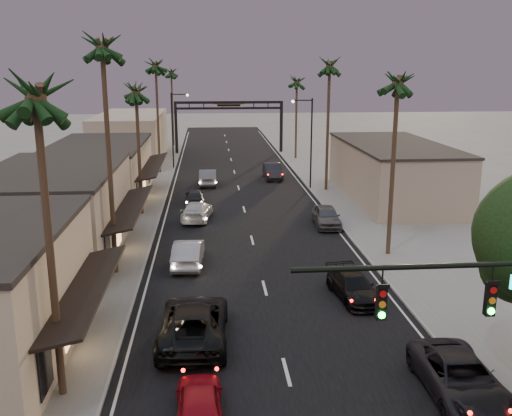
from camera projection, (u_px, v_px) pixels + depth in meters
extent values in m
plane|color=slate|center=(242.00, 201.00, 52.07)|extent=(200.00, 200.00, 0.00)
cube|color=black|center=(239.00, 190.00, 56.91)|extent=(14.00, 120.00, 0.02)
cube|color=slate|center=(150.00, 178.00, 62.89)|extent=(5.00, 92.00, 0.12)
cube|color=slate|center=(319.00, 175.00, 64.43)|extent=(5.00, 92.00, 0.12)
cube|color=gray|center=(54.00, 214.00, 36.81)|extent=(8.00, 14.00, 5.50)
cube|color=#B9AA8E|center=(99.00, 173.00, 52.34)|extent=(8.00, 16.00, 5.00)
cube|color=gray|center=(131.00, 137.00, 74.46)|extent=(8.00, 20.00, 6.00)
cube|color=gray|center=(393.00, 172.00, 52.61)|extent=(8.00, 18.00, 5.00)
cylinder|color=black|center=(439.00, 266.00, 15.95)|extent=(8.40, 0.16, 0.16)
cube|color=black|center=(381.00, 303.00, 16.07)|extent=(0.28, 0.22, 1.00)
cube|color=black|center=(490.00, 299.00, 16.33)|extent=(0.28, 0.22, 1.00)
cube|color=black|center=(176.00, 129.00, 79.62)|extent=(0.40, 0.40, 7.00)
cube|color=black|center=(281.00, 128.00, 80.83)|extent=(0.40, 0.40, 7.00)
cube|color=black|center=(229.00, 102.00, 79.35)|extent=(15.20, 0.35, 0.35)
cube|color=black|center=(229.00, 108.00, 79.55)|extent=(15.20, 0.30, 0.30)
cube|color=beige|center=(229.00, 105.00, 79.43)|extent=(4.20, 0.12, 1.00)
cylinder|color=black|center=(311.00, 144.00, 56.40)|extent=(0.16, 0.16, 9.00)
cylinder|color=black|center=(302.00, 100.00, 55.28)|extent=(2.00, 0.12, 0.12)
sphere|color=#FFD899|center=(293.00, 101.00, 55.23)|extent=(0.30, 0.30, 0.30)
cylinder|color=black|center=(172.00, 131.00, 67.80)|extent=(0.16, 0.16, 9.00)
cylinder|color=black|center=(180.00, 94.00, 66.84)|extent=(2.00, 0.12, 0.12)
sphere|color=#FFD899|center=(187.00, 95.00, 66.93)|extent=(0.30, 0.30, 0.30)
cylinder|color=#38281C|center=(51.00, 257.00, 20.07)|extent=(0.28, 0.28, 11.00)
sphere|color=black|center=(34.00, 80.00, 18.59)|extent=(3.20, 3.20, 3.20)
cylinder|color=#38281C|center=(110.00, 166.00, 32.40)|extent=(0.28, 0.28, 13.00)
sphere|color=black|center=(101.00, 36.00, 30.67)|extent=(3.20, 3.20, 3.20)
cylinder|color=#38281C|center=(139.00, 155.00, 46.29)|extent=(0.28, 0.28, 10.00)
sphere|color=black|center=(136.00, 85.00, 44.94)|extent=(3.20, 3.20, 3.20)
cylinder|color=#38281C|center=(158.00, 121.00, 64.42)|extent=(0.28, 0.28, 12.00)
sphere|color=black|center=(155.00, 61.00, 62.82)|extent=(3.20, 3.20, 3.20)
cylinder|color=#38281C|center=(393.00, 173.00, 35.97)|extent=(0.28, 0.28, 11.00)
sphere|color=black|center=(398.00, 73.00, 34.49)|extent=(3.20, 3.20, 3.20)
cylinder|color=#38281C|center=(328.00, 130.00, 55.18)|extent=(0.28, 0.28, 12.00)
sphere|color=black|center=(330.00, 60.00, 53.58)|extent=(3.20, 3.20, 3.20)
cylinder|color=#38281C|center=(296.00, 121.00, 74.76)|extent=(0.28, 0.28, 10.00)
sphere|color=black|center=(297.00, 77.00, 73.40)|extent=(3.20, 3.20, 3.20)
cylinder|color=#38281C|center=(173.00, 110.00, 86.80)|extent=(0.28, 0.28, 11.00)
sphere|color=black|center=(171.00, 69.00, 85.32)|extent=(3.20, 3.20, 3.20)
imported|color=maroon|center=(199.00, 403.00, 19.72)|extent=(1.75, 4.14, 1.40)
imported|color=black|center=(194.00, 322.00, 25.51)|extent=(3.24, 6.55, 1.79)
imported|color=#949499|center=(188.00, 253.00, 35.28)|extent=(1.97, 4.96, 1.60)
imported|color=#B9B9B9|center=(197.00, 211.00, 45.73)|extent=(2.76, 5.36, 1.49)
imported|color=black|center=(195.00, 196.00, 51.03)|extent=(1.78, 4.06, 1.36)
imported|color=#55555A|center=(208.00, 177.00, 59.10)|extent=(1.78, 4.97, 1.63)
imported|color=black|center=(460.00, 378.00, 21.18)|extent=(2.63, 5.57, 1.54)
imported|color=black|center=(353.00, 287.00, 30.19)|extent=(2.48, 4.86, 1.35)
imported|color=#414145|center=(326.00, 216.00, 43.89)|extent=(2.03, 4.71, 1.58)
imported|color=black|center=(273.00, 171.00, 62.38)|extent=(1.81, 5.07, 1.67)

